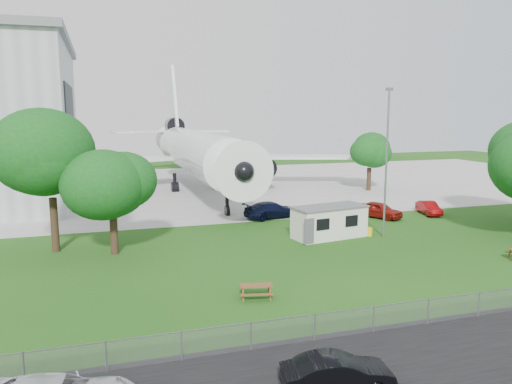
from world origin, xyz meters
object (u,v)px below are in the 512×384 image
object	(u,v)px
car_centre_sedan	(338,374)
site_cabin	(329,222)
picnic_west	(256,298)
airliner	(194,150)

from	to	relation	value
car_centre_sedan	site_cabin	bearing A→B (deg)	-16.61
site_cabin	picnic_west	xyz separation A→B (m)	(-9.81, -11.12, -1.31)
airliner	car_centre_sedan	xyz separation A→B (m)	(-3.87, -49.39, -4.58)
picnic_west	airliner	bearing A→B (deg)	96.27
airliner	site_cabin	bearing A→B (deg)	-78.31
car_centre_sedan	picnic_west	bearing A→B (deg)	8.66
picnic_west	car_centre_sedan	distance (m)	9.90
site_cabin	airliner	bearing A→B (deg)	101.69
airliner	picnic_west	xyz separation A→B (m)	(-3.93, -39.51, -5.27)
airliner	car_centre_sedan	distance (m)	49.75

